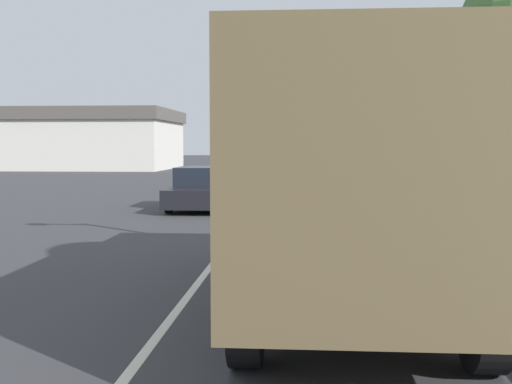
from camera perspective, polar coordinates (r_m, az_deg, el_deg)
The scene contains 9 objects.
ground_plane at distance 38.51m, azimuth 1.86°, elevation 1.09°, with size 180.00×180.00×0.00m, color #38383A.
lane_centre_stripe at distance 38.51m, azimuth 1.86°, elevation 1.09°, with size 0.12×120.00×0.00m.
sidewalk_right at distance 38.58m, azimuth 8.55°, elevation 1.14°, with size 1.80×120.00×0.12m.
grass_strip_right at distance 39.16m, azimuth 14.98°, elevation 1.02°, with size 7.00×120.00×0.02m.
military_truck at distance 8.24m, azimuth 8.19°, elevation 1.53°, with size 2.49×7.45×3.05m.
car_nearest_ahead at distance 21.23m, azimuth -4.87°, elevation 0.23°, with size 1.72×4.79×1.37m.
car_second_ahead at distance 30.11m, azimuth 4.90°, elevation 1.42°, with size 1.92×4.66×1.39m.
lamp_post at distance 10.11m, azimuth 21.83°, elevation 15.08°, with size 1.69×0.24×6.55m.
building_distant at distance 57.96m, azimuth -13.89°, elevation 4.59°, with size 13.38×12.60×5.13m.
Camera 1 is at (1.59, 1.58, 2.10)m, focal length 45.00 mm.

